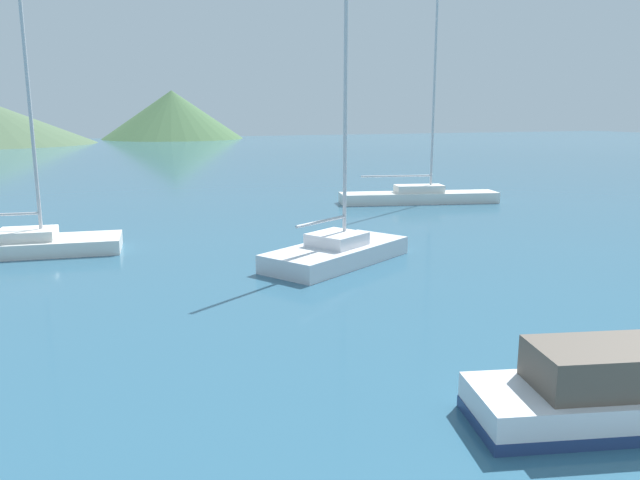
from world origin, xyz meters
The scene contains 4 objects.
sailboat_inner centered at (11.57, 26.52, 0.44)m, with size 8.68×3.72×11.01m.
sailboat_middle centered at (-7.47, 21.09, 0.38)m, with size 6.41×2.97×8.62m.
sailboat_outer centered at (1.90, 15.75, 0.43)m, with size 5.73×4.47×8.91m.
hill_central centered at (13.07, 113.94, 4.28)m, with size 25.13×25.13×8.56m.
Camera 1 is at (-6.20, -2.36, 4.86)m, focal length 35.00 mm.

